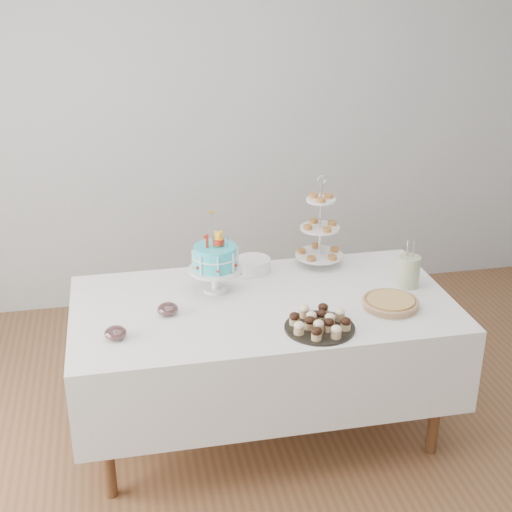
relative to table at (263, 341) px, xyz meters
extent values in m
plane|color=brown|center=(0.00, -0.30, -0.54)|extent=(5.00, 5.00, 0.00)
cube|color=#ADB0B3|center=(0.00, 1.70, 0.81)|extent=(5.00, 0.04, 2.70)
cube|color=silver|center=(0.00, 0.00, 0.00)|extent=(1.92, 1.02, 0.45)
cylinder|color=brown|center=(-0.82, -0.37, -0.21)|extent=(0.06, 0.06, 0.67)
cylinder|color=brown|center=(0.82, -0.37, -0.21)|extent=(0.06, 0.06, 0.67)
cylinder|color=brown|center=(-0.82, 0.37, -0.21)|extent=(0.06, 0.06, 0.67)
cylinder|color=brown|center=(0.82, 0.37, -0.21)|extent=(0.06, 0.06, 0.67)
cylinder|color=#32CCDC|center=(-0.21, 0.18, 0.42)|extent=(0.22, 0.22, 0.12)
torus|color=white|center=(-0.21, 0.18, 0.42)|extent=(0.23, 0.23, 0.01)
cube|color=#B22313|center=(-0.25, 0.17, 0.51)|extent=(0.02, 0.01, 0.07)
cylinder|color=blue|center=(-0.15, 0.15, 0.51)|extent=(0.01, 0.01, 0.07)
cylinder|color=silver|center=(-0.22, 0.21, 0.56)|extent=(0.00, 0.00, 0.17)
cylinder|color=gold|center=(-0.22, 0.21, 0.65)|extent=(0.04, 0.04, 0.01)
cylinder|color=black|center=(0.20, -0.32, 0.23)|extent=(0.33, 0.33, 0.01)
ellipsoid|color=black|center=(0.14, -0.32, 0.28)|extent=(0.05, 0.05, 0.04)
ellipsoid|color=#FDEBC4|center=(0.27, -0.32, 0.28)|extent=(0.05, 0.05, 0.04)
cylinder|color=tan|center=(0.61, -0.18, 0.24)|extent=(0.27, 0.27, 0.03)
cylinder|color=tan|center=(0.61, -0.18, 0.26)|extent=(0.23, 0.23, 0.02)
torus|color=tan|center=(0.61, -0.18, 0.26)|extent=(0.28, 0.28, 0.02)
cylinder|color=silver|center=(0.41, 0.40, 0.47)|extent=(0.01, 0.01, 0.48)
cylinder|color=white|center=(0.41, 0.40, 0.28)|extent=(0.27, 0.27, 0.01)
cylinder|color=white|center=(0.41, 0.40, 0.45)|extent=(0.22, 0.22, 0.01)
cylinder|color=white|center=(0.41, 0.40, 0.61)|extent=(0.16, 0.16, 0.01)
torus|color=silver|center=(0.41, 0.40, 0.72)|extent=(0.05, 0.01, 0.05)
cylinder|color=white|center=(0.03, 0.38, 0.26)|extent=(0.19, 0.19, 0.07)
cylinder|color=white|center=(-0.02, 0.40, 0.23)|extent=(0.24, 0.24, 0.01)
ellipsoid|color=silver|center=(-0.74, -0.23, 0.26)|extent=(0.10, 0.10, 0.06)
cylinder|color=#540A07|center=(-0.74, -0.23, 0.25)|extent=(0.07, 0.07, 0.03)
ellipsoid|color=silver|center=(-0.48, -0.04, 0.26)|extent=(0.10, 0.10, 0.06)
cylinder|color=#540A07|center=(-0.48, -0.04, 0.25)|extent=(0.07, 0.07, 0.03)
cylinder|color=beige|center=(0.79, 0.03, 0.31)|extent=(0.11, 0.11, 0.17)
cylinder|color=beige|center=(0.85, 0.05, 0.33)|extent=(0.01, 0.01, 0.09)
camera|label=1|loc=(-0.68, -3.14, 1.86)|focal=50.00mm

